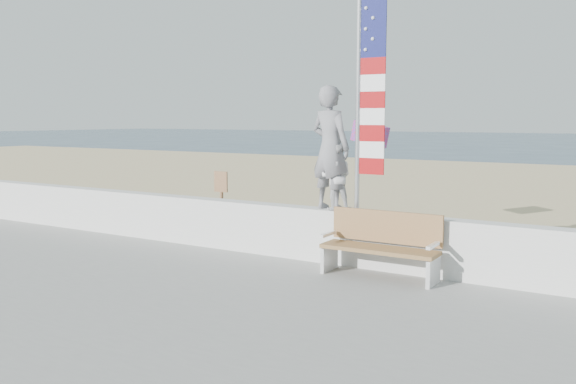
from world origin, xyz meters
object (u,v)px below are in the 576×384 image
Objects in this scene: child at (336,177)px; adult at (330,148)px; flag at (366,94)px; bench at (382,244)px.

adult is at bearing -23.86° from child.
adult is 0.59× the size of flag.
adult is at bearing 179.97° from flag.
bench is at bearing -41.91° from flag.
bench is 2.40m from flag.
flag is at bearing -166.00° from adult.
child is 1.46m from bench.
child is at bearing 155.94° from bench.
adult is 1.87× the size of child.
adult is 1.15× the size of bench.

